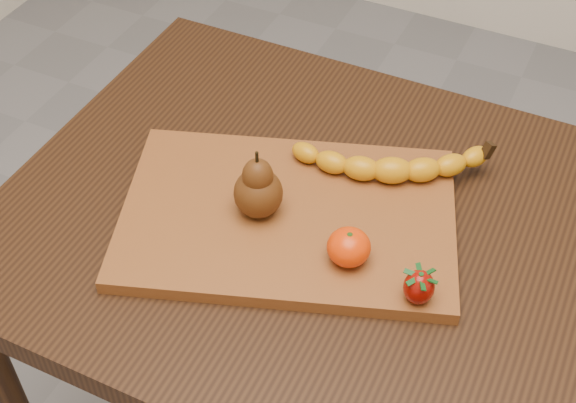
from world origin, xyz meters
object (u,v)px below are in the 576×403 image
at_px(mandarin, 349,247).
at_px(table, 357,277).
at_px(pear, 258,183).
at_px(cutting_board, 288,217).

bearing_deg(mandarin, table, 96.49).
bearing_deg(pear, cutting_board, 21.47).
height_order(table, pear, pear).
height_order(table, mandarin, mandarin).
distance_m(cutting_board, pear, 0.07).
height_order(pear, mandarin, pear).
bearing_deg(mandarin, pear, 168.45).
xyz_separation_m(table, cutting_board, (-0.10, -0.03, 0.11)).
bearing_deg(table, cutting_board, -163.59).
bearing_deg(pear, table, 17.83).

